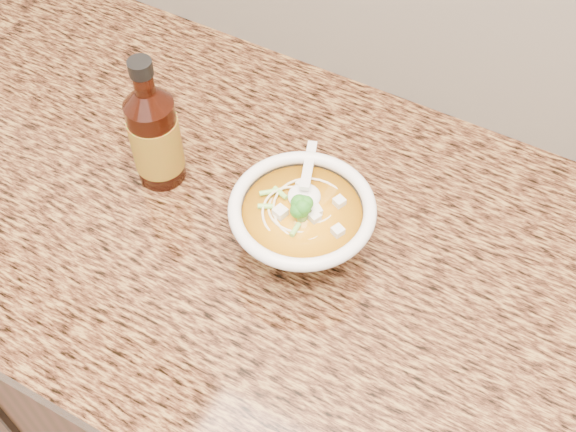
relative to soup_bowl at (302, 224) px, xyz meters
The scene contains 4 objects.
cabinet 0.53m from the soup_bowl, ahead, with size 4.00×0.65×0.86m, color #351F10.
counter_slab 0.15m from the soup_bowl, ahead, with size 4.00×0.68×0.04m, color olive.
soup_bowl is the anchor object (origin of this frame).
hot_sauce_bottle 0.23m from the soup_bowl, behind, with size 0.09×0.09×0.21m.
Camera 1 is at (0.11, 1.18, 1.68)m, focal length 45.00 mm.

